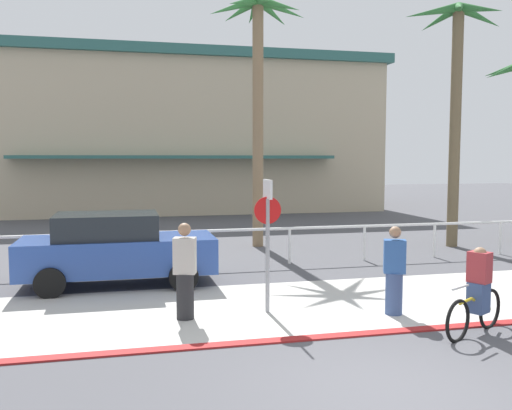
{
  "coord_description": "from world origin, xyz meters",
  "views": [
    {
      "loc": [
        -3.35,
        -6.3,
        2.97
      ],
      "look_at": [
        -0.43,
        6.0,
        1.9
      ],
      "focal_mm": 39.13,
      "sensor_mm": 36.0,
      "label": 1
    }
  ],
  "objects_px": {
    "stop_sign_bike_lane": "(268,226)",
    "palm_tree_2": "(456,74)",
    "pedestrian_0": "(185,275)",
    "cyclist_yellow_0": "(477,293)",
    "palm_tree_1": "(259,60)",
    "pedestrian_1": "(394,274)",
    "car_blue_1": "(116,249)"
  },
  "relations": [
    {
      "from": "stop_sign_bike_lane",
      "to": "palm_tree_2",
      "type": "xyz_separation_m",
      "value": [
        8.03,
        6.39,
        4.04
      ]
    },
    {
      "from": "pedestrian_0",
      "to": "cyclist_yellow_0",
      "type": "bearing_deg",
      "value": -22.21
    },
    {
      "from": "palm_tree_1",
      "to": "cyclist_yellow_0",
      "type": "height_order",
      "value": "palm_tree_1"
    },
    {
      "from": "palm_tree_2",
      "to": "pedestrian_1",
      "type": "distance_m",
      "value": 10.37
    },
    {
      "from": "stop_sign_bike_lane",
      "to": "pedestrian_1",
      "type": "bearing_deg",
      "value": -16.79
    },
    {
      "from": "stop_sign_bike_lane",
      "to": "cyclist_yellow_0",
      "type": "xyz_separation_m",
      "value": [
        3.14,
        -2.01,
        -0.98
      ]
    },
    {
      "from": "palm_tree_2",
      "to": "pedestrian_0",
      "type": "distance_m",
      "value": 12.58
    },
    {
      "from": "palm_tree_2",
      "to": "pedestrian_0",
      "type": "xyz_separation_m",
      "value": [
        -9.61,
        -6.47,
        -4.88
      ]
    },
    {
      "from": "car_blue_1",
      "to": "cyclist_yellow_0",
      "type": "height_order",
      "value": "car_blue_1"
    },
    {
      "from": "cyclist_yellow_0",
      "to": "stop_sign_bike_lane",
      "type": "bearing_deg",
      "value": 147.36
    },
    {
      "from": "stop_sign_bike_lane",
      "to": "pedestrian_0",
      "type": "xyz_separation_m",
      "value": [
        -1.58,
        -0.08,
        -0.84
      ]
    },
    {
      "from": "palm_tree_1",
      "to": "pedestrian_0",
      "type": "relative_size",
      "value": 4.59
    },
    {
      "from": "palm_tree_2",
      "to": "car_blue_1",
      "type": "bearing_deg",
      "value": -162.85
    },
    {
      "from": "palm_tree_2",
      "to": "pedestrian_0",
      "type": "bearing_deg",
      "value": -146.05
    },
    {
      "from": "palm_tree_1",
      "to": "pedestrian_1",
      "type": "xyz_separation_m",
      "value": [
        0.55,
        -8.6,
        -5.38
      ]
    },
    {
      "from": "palm_tree_2",
      "to": "cyclist_yellow_0",
      "type": "distance_m",
      "value": 10.94
    },
    {
      "from": "pedestrian_0",
      "to": "palm_tree_1",
      "type": "bearing_deg",
      "value": 67.45
    },
    {
      "from": "stop_sign_bike_lane",
      "to": "palm_tree_2",
      "type": "height_order",
      "value": "palm_tree_2"
    },
    {
      "from": "palm_tree_2",
      "to": "pedestrian_0",
      "type": "height_order",
      "value": "palm_tree_2"
    },
    {
      "from": "palm_tree_2",
      "to": "pedestrian_1",
      "type": "xyz_separation_m",
      "value": [
        -5.75,
        -7.08,
        -4.94
      ]
    },
    {
      "from": "palm_tree_2",
      "to": "pedestrian_0",
      "type": "relative_size",
      "value": 4.46
    },
    {
      "from": "cyclist_yellow_0",
      "to": "pedestrian_1",
      "type": "distance_m",
      "value": 1.57
    },
    {
      "from": "pedestrian_1",
      "to": "car_blue_1",
      "type": "bearing_deg",
      "value": 144.05
    },
    {
      "from": "car_blue_1",
      "to": "palm_tree_1",
      "type": "bearing_deg",
      "value": 46.76
    },
    {
      "from": "pedestrian_0",
      "to": "pedestrian_1",
      "type": "relative_size",
      "value": 1.06
    },
    {
      "from": "palm_tree_1",
      "to": "car_blue_1",
      "type": "height_order",
      "value": "palm_tree_1"
    },
    {
      "from": "cyclist_yellow_0",
      "to": "pedestrian_1",
      "type": "relative_size",
      "value": 0.97
    },
    {
      "from": "car_blue_1",
      "to": "cyclist_yellow_0",
      "type": "distance_m",
      "value": 7.83
    },
    {
      "from": "stop_sign_bike_lane",
      "to": "palm_tree_2",
      "type": "bearing_deg",
      "value": 38.5
    },
    {
      "from": "car_blue_1",
      "to": "pedestrian_0",
      "type": "xyz_separation_m",
      "value": [
        1.27,
        -3.12,
        -0.03
      ]
    },
    {
      "from": "stop_sign_bike_lane",
      "to": "palm_tree_2",
      "type": "distance_m",
      "value": 11.03
    },
    {
      "from": "pedestrian_1",
      "to": "palm_tree_2",
      "type": "bearing_deg",
      "value": 50.94
    }
  ]
}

